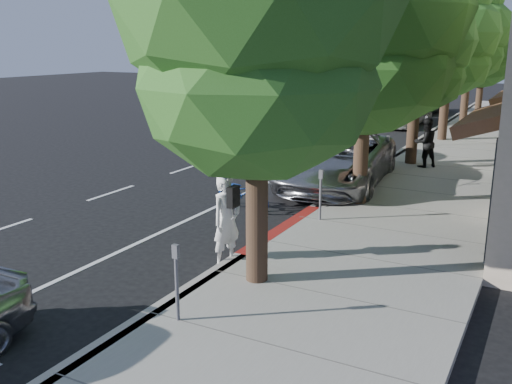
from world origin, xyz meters
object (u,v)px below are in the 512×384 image
Objects in this scene: street_tree_4 at (471,30)px; white_pickup at (402,110)px; street_tree_0 at (257,6)px; dark_suv_far at (425,101)px; silver_suv at (337,159)px; bicycle at (243,193)px; street_tree_3 at (450,36)px; street_tree_2 at (419,44)px; pedestrian at (425,143)px; street_tree_5 at (484,47)px; street_tree_1 at (368,13)px; cyclist at (227,221)px; dark_sedan at (325,143)px.

street_tree_4 is 5.33m from white_pickup.
street_tree_0 is 29.51m from dark_suv_far.
bicycle is at bearing -115.24° from silver_suv.
street_tree_2 is at bearing -90.00° from street_tree_3.
street_tree_4 is 1.27× the size of silver_suv.
street_tree_3 reaches higher than white_pickup.
street_tree_3 reaches higher than pedestrian.
street_tree_2 reaches higher than silver_suv.
street_tree_5 reaches higher than bicycle.
bicycle is 7.97m from pedestrian.
street_tree_5 is at bearing 90.00° from street_tree_3.
street_tree_4 is 7.30m from dark_suv_far.
street_tree_0 is 0.96× the size of street_tree_1.
bicycle is at bearing -101.16° from street_tree_3.
street_tree_2 is at bearing -90.00° from street_tree_5.
street_tree_2 is at bearing -70.77° from white_pickup.
street_tree_2 is at bearing 90.00° from street_tree_0.
street_tree_4 is 4.19× the size of cyclist.
street_tree_1 is 18.00m from street_tree_4.
street_tree_5 is 8.35m from white_pickup.
street_tree_2 is at bearing 10.69° from cyclist.
street_tree_0 is at bearing 43.68° from pedestrian.
street_tree_0 is 30.01m from street_tree_5.
street_tree_0 is 1.43× the size of white_pickup.
street_tree_4 is 13.09m from pedestrian.
cyclist is at bearing -93.41° from street_tree_3.
pedestrian is (0.57, -12.44, -4.03)m from street_tree_4.
street_tree_0 is at bearing -90.00° from street_tree_1.
street_tree_2 is 11.97m from white_pickup.
bicycle is at bearing -147.94° from street_tree_1.
street_tree_3 is (0.00, 12.00, -0.42)m from street_tree_1.
pedestrian is (0.57, -0.44, -3.36)m from street_tree_2.
street_tree_0 reaches higher than silver_suv.
street_tree_4 is (0.00, 24.00, 0.07)m from street_tree_0.
street_tree_0 is 12.23m from pedestrian.
cyclist is at bearing -95.21° from street_tree_2.
street_tree_2 is at bearing 12.30° from dark_sedan.
bicycle is at bearing -81.85° from dark_suv_far.
street_tree_4 is at bearing -90.00° from street_tree_5.
street_tree_2 is at bearing -81.40° from pedestrian.
street_tree_4 is 1.77× the size of dark_suv_far.
pedestrian is (0.57, 5.56, -4.11)m from street_tree_1.
dark_sedan is at bearing -102.83° from street_tree_4.
cyclist is (-1.03, -29.34, -3.20)m from street_tree_5.
street_tree_1 reaches higher than street_tree_2.
dark_sedan is at bearing 120.64° from street_tree_1.
bicycle is 3.98m from silver_suv.
street_tree_3 is 4.19× the size of bicycle.
bicycle is 18.70m from white_pickup.
street_tree_2 is 0.93× the size of street_tree_3.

